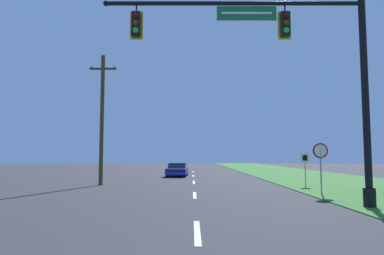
{
  "coord_description": "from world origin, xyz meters",
  "views": [
    {
      "loc": [
        -0.13,
        -2.77,
        1.92
      ],
      "look_at": [
        0.0,
        25.66,
        4.26
      ],
      "focal_mm": 32.0,
      "sensor_mm": 36.0,
      "label": 1
    }
  ],
  "objects_px": {
    "route_sign_post": "(303,162)",
    "utility_pole_near": "(100,117)",
    "car_ahead": "(176,170)",
    "signal_mast": "(299,66)",
    "stop_sign": "(319,157)"
  },
  "relations": [
    {
      "from": "route_sign_post",
      "to": "utility_pole_near",
      "type": "bearing_deg",
      "value": 176.89
    },
    {
      "from": "car_ahead",
      "to": "utility_pole_near",
      "type": "relative_size",
      "value": 0.53
    },
    {
      "from": "route_sign_post",
      "to": "signal_mast",
      "type": "bearing_deg",
      "value": -108.57
    },
    {
      "from": "signal_mast",
      "to": "route_sign_post",
      "type": "xyz_separation_m",
      "value": [
        3.04,
        9.03,
        -3.78
      ]
    },
    {
      "from": "stop_sign",
      "to": "utility_pole_near",
      "type": "distance_m",
      "value": 13.74
    },
    {
      "from": "car_ahead",
      "to": "route_sign_post",
      "type": "xyz_separation_m",
      "value": [
        8.53,
        -10.41,
        0.92
      ]
    },
    {
      "from": "signal_mast",
      "to": "car_ahead",
      "type": "height_order",
      "value": "signal_mast"
    },
    {
      "from": "stop_sign",
      "to": "route_sign_post",
      "type": "height_order",
      "value": "stop_sign"
    },
    {
      "from": "stop_sign",
      "to": "utility_pole_near",
      "type": "relative_size",
      "value": 0.29
    },
    {
      "from": "car_ahead",
      "to": "route_sign_post",
      "type": "distance_m",
      "value": 13.49
    },
    {
      "from": "signal_mast",
      "to": "utility_pole_near",
      "type": "relative_size",
      "value": 1.18
    },
    {
      "from": "car_ahead",
      "to": "utility_pole_near",
      "type": "height_order",
      "value": "utility_pole_near"
    },
    {
      "from": "signal_mast",
      "to": "stop_sign",
      "type": "relative_size",
      "value": 4.06
    },
    {
      "from": "signal_mast",
      "to": "stop_sign",
      "type": "distance_m",
      "value": 5.96
    },
    {
      "from": "car_ahead",
      "to": "route_sign_post",
      "type": "relative_size",
      "value": 2.23
    }
  ]
}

